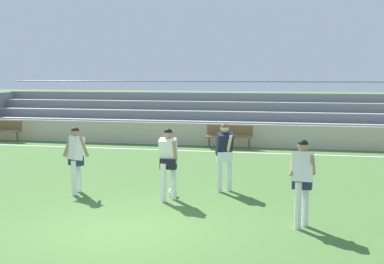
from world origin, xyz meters
name	(u,v)px	position (x,y,z in m)	size (l,w,h in m)	color
ground_plane	(123,230)	(0.00, 0.00, 0.00)	(160.00, 160.00, 0.00)	#477033
field_line_sideline	(216,152)	(0.00, 10.15, 0.00)	(44.00, 0.12, 0.01)	white
sideline_wall	(223,135)	(0.00, 11.71, 0.45)	(48.00, 0.16, 0.90)	beige
bleacher_stand	(246,115)	(0.61, 14.24, 1.08)	(24.76, 3.56, 2.54)	#B2B2B7
bench_far_right	(2,129)	(-9.48, 11.10, 0.55)	(1.80, 0.40, 0.90)	brown
bench_far_left	(229,134)	(0.34, 11.10, 0.55)	(1.80, 0.40, 0.90)	brown
player_white_challenging	(168,158)	(0.22, 2.43, 0.99)	(0.44, 0.51, 1.66)	white
player_dark_trailing_run	(224,151)	(1.32, 3.64, 1.00)	(0.50, 0.65, 1.68)	white
player_white_dropping_back	(76,154)	(-2.14, 2.66, 0.95)	(0.63, 0.48, 1.62)	white
player_white_wide_right	(302,175)	(3.22, 0.91, 1.00)	(0.49, 0.53, 1.67)	white
soccer_ball	(173,192)	(0.23, 2.81, 0.11)	(0.22, 0.22, 0.22)	white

